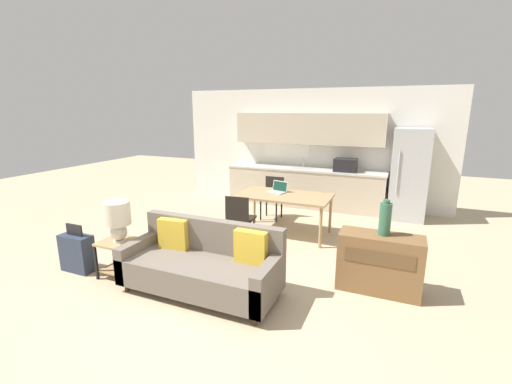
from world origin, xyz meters
TOP-DOWN VIEW (x-y plane):
  - ground_plane at (0.00, 0.00)m, footprint 20.00×20.00m
  - wall_back at (-0.01, 4.63)m, footprint 6.40×0.07m
  - kitchen_counter at (0.02, 4.33)m, footprint 3.65×0.65m
  - refrigerator at (2.22, 4.22)m, footprint 0.71×0.76m
  - dining_table at (0.18, 2.31)m, footprint 1.64×0.92m
  - couch at (-0.10, -0.00)m, footprint 1.96×0.80m
  - side_table at (-1.37, -0.12)m, footprint 0.45×0.45m
  - table_lamp at (-1.33, -0.12)m, footprint 0.34×0.34m
  - credenza at (1.91, 0.85)m, footprint 1.00×0.41m
  - vase at (1.93, 0.88)m, footprint 0.14×0.14m
  - dining_chair_far_left at (-0.35, 3.12)m, footprint 0.43×0.43m
  - dining_chair_near_left at (-0.34, 1.54)m, footprint 0.46×0.46m
  - laptop at (-0.00, 2.46)m, footprint 0.38×0.33m
  - suitcase at (-2.02, -0.24)m, footprint 0.47×0.22m

SIDE VIEW (x-z plane):
  - ground_plane at x=0.00m, z-range 0.00..0.00m
  - suitcase at x=-2.02m, z-range -0.07..0.61m
  - side_table at x=-1.37m, z-range 0.09..0.59m
  - couch at x=-0.10m, z-range -0.09..0.77m
  - credenza at x=1.91m, z-range 0.00..0.74m
  - dining_chair_far_left at x=-0.35m, z-range 0.05..0.91m
  - dining_chair_near_left at x=-0.34m, z-range 0.05..0.91m
  - dining_table at x=0.18m, z-range 0.31..1.05m
  - laptop at x=0.00m, z-range 0.69..0.89m
  - table_lamp at x=-1.33m, z-range 0.56..1.11m
  - kitchen_counter at x=0.02m, z-range -0.23..1.92m
  - refrigerator at x=2.22m, z-range 0.00..1.87m
  - vase at x=1.93m, z-range 0.72..1.17m
  - wall_back at x=-0.01m, z-range 0.00..2.70m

